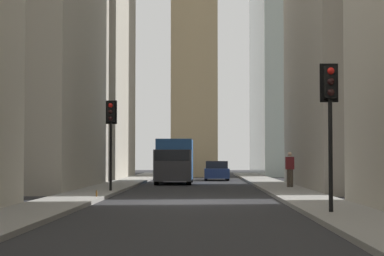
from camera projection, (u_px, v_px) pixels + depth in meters
name	position (u px, v px, depth m)	size (l,w,h in m)	color
ground_plane	(190.00, 202.00, 25.70)	(135.00, 135.00, 0.00)	#262628
sidewalk_right	(69.00, 200.00, 25.78)	(90.00, 2.20, 0.14)	gray
sidewalk_left	(312.00, 201.00, 25.61)	(90.00, 2.20, 0.14)	gray
delivery_truck	(174.00, 161.00, 44.35)	(6.46, 2.25, 2.84)	#285699
sedan_navy	(217.00, 171.00, 50.80)	(4.30, 1.78, 1.42)	navy
traffic_light_foreground	(330.00, 102.00, 19.48)	(0.43, 0.52, 4.18)	black
traffic_light_midblock	(111.00, 124.00, 32.12)	(0.43, 0.52, 4.18)	black
pedestrian	(290.00, 168.00, 35.93)	(0.26, 0.44, 1.82)	#473D33
discarded_bottle	(97.00, 194.00, 26.96)	(0.07, 0.07, 0.27)	brown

